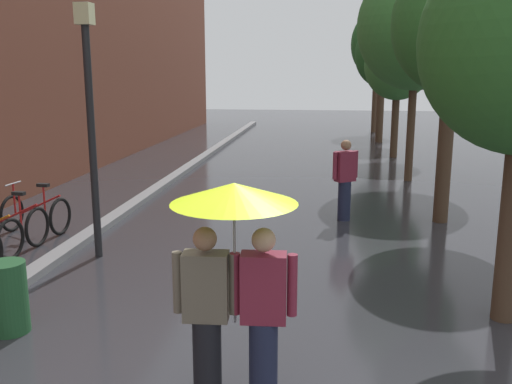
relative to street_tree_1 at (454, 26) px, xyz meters
name	(u,v)px	position (x,y,z in m)	size (l,w,h in m)	color
kerb_strip	(167,181)	(-6.60, 3.18, -3.77)	(0.30, 36.00, 0.12)	slate
street_tree_1	(454,26)	(0.00, 0.00, 0.00)	(2.34, 2.34, 5.19)	#473323
street_tree_2	(417,27)	(-0.06, 4.41, 0.30)	(3.12, 3.12, 5.81)	#473323
street_tree_3	(398,66)	(0.01, 8.83, -0.66)	(2.28, 2.28, 4.39)	#473323
street_tree_4	(383,55)	(-0.14, 13.13, -0.20)	(2.29, 2.29, 5.03)	#473323
street_tree_5	(377,44)	(-0.06, 17.29, 0.42)	(2.51, 2.51, 5.89)	#473323
parked_bicycle_2	(11,224)	(-7.77, -2.55, -3.45)	(1.13, 0.79, 0.96)	black
parked_bicycle_3	(36,214)	(-7.71, -1.81, -3.45)	(1.14, 0.80, 0.96)	black
couple_under_umbrella	(234,262)	(-3.08, -6.87, -2.46)	(1.10, 1.10, 2.07)	black
street_lamp_post	(90,113)	(-6.00, -2.98, -1.47)	(0.24, 0.24, 4.00)	black
litter_bin	(8,297)	(-5.93, -5.75, -3.40)	(0.44, 0.44, 0.85)	#1E4C28
pedestrian_walking_midground	(345,180)	(-1.94, -0.11, -2.99)	(0.51, 0.40, 1.65)	#1E233D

